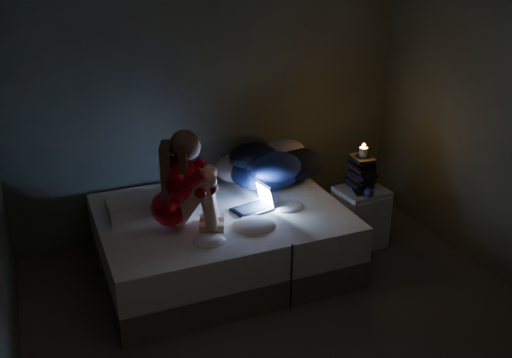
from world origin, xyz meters
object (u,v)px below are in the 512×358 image
woman (170,180)px  nightstand (360,217)px  phone (358,192)px  candle (364,149)px  bed (222,240)px  laptop (252,198)px

woman → nightstand: size_ratio=1.44×
woman → phone: woman is taller
woman → candle: (1.69, 0.08, -0.02)m
bed → nightstand: size_ratio=3.59×
candle → nightstand: bearing=-103.3°
bed → nightstand: (1.26, -0.08, 0.00)m
nightstand → phone: size_ratio=3.81×
woman → phone: size_ratio=5.49×
phone → bed: bearing=-166.3°
woman → laptop: (0.66, 0.04, -0.28)m
candle → phone: 0.37m
candle → phone: size_ratio=0.57×
laptop → candle: bearing=-9.3°
nightstand → woman: bearing=176.3°
candle → woman: bearing=-177.1°
nightstand → candle: bearing=71.6°
nightstand → phone: (-0.07, -0.05, 0.27)m
phone → laptop: bearing=-162.5°
laptop → candle: (1.04, 0.05, 0.25)m
bed → phone: 1.22m
candle → phone: candle is taller
bed → candle: candle is taller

